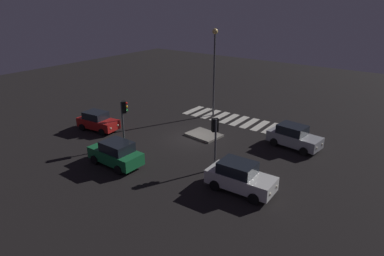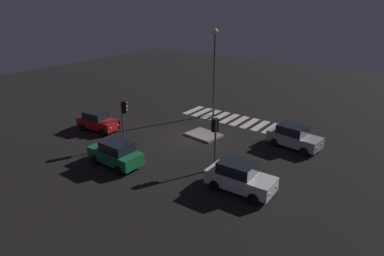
% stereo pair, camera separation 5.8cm
% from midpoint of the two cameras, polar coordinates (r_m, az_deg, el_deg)
% --- Properties ---
extents(ground_plane, '(80.00, 80.00, 0.00)m').
position_cam_midpoint_polar(ground_plane, '(29.62, -0.06, -1.80)').
color(ground_plane, black).
extents(traffic_island, '(3.10, 2.46, 0.18)m').
position_cam_midpoint_polar(traffic_island, '(30.19, 1.97, -1.17)').
color(traffic_island, gray).
rests_on(traffic_island, ground).
extents(car_red, '(4.15, 2.23, 1.74)m').
position_cam_midpoint_polar(car_red, '(32.50, -15.77, 1.12)').
color(car_red, red).
rests_on(car_red, ground).
extents(car_silver, '(4.46, 2.41, 1.87)m').
position_cam_midpoint_polar(car_silver, '(28.88, 16.84, -1.42)').
color(car_silver, '#9EA0A5').
rests_on(car_silver, ground).
extents(car_green, '(4.35, 2.09, 1.88)m').
position_cam_midpoint_polar(car_green, '(25.38, -12.87, -4.22)').
color(car_green, '#196B38').
rests_on(car_green, ground).
extents(car_white, '(4.49, 2.21, 1.93)m').
position_cam_midpoint_polar(car_white, '(21.82, 8.05, -8.23)').
color(car_white, silver).
rests_on(car_white, ground).
extents(traffic_light_west, '(0.53, 0.54, 3.84)m').
position_cam_midpoint_polar(traffic_light_west, '(23.47, 3.85, -0.54)').
color(traffic_light_west, '#47474C').
rests_on(traffic_light_west, ground).
extents(traffic_light_north, '(0.54, 0.53, 3.92)m').
position_cam_midpoint_polar(traffic_light_north, '(27.57, -11.55, 2.58)').
color(traffic_light_north, '#47474C').
rests_on(traffic_light_north, ground).
extents(street_lamp, '(0.56, 0.56, 8.84)m').
position_cam_midpoint_polar(street_lamp, '(34.11, 3.78, 11.61)').
color(street_lamp, '#47474C').
rests_on(street_lamp, ground).
extents(crosswalk_near, '(9.90, 3.20, 0.02)m').
position_cam_midpoint_polar(crosswalk_near, '(34.68, 6.33, 1.60)').
color(crosswalk_near, silver).
rests_on(crosswalk_near, ground).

